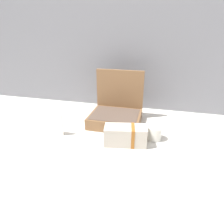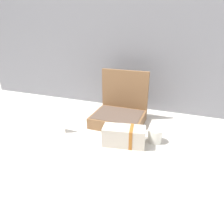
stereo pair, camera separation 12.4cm
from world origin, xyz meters
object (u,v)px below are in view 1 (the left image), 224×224
Objects in this scene: open_suitcase at (116,112)px; coffee_mug at (154,133)px; info_card_left at (56,124)px; cream_toiletry_bag at (126,135)px.

coffee_mug is (0.29, -0.19, -0.04)m from open_suitcase.
info_card_left is (-0.35, -0.29, -0.00)m from open_suitcase.
open_suitcase is 3.10× the size of coffee_mug.
cream_toiletry_bag is at bearing 4.67° from info_card_left.
cream_toiletry_bag reaches higher than coffee_mug.
info_card_left reaches higher than cream_toiletry_bag.
open_suitcase is 0.45m from info_card_left.
open_suitcase is 0.35m from coffee_mug.
open_suitcase is 0.32m from cream_toiletry_bag.
open_suitcase is at bearing 146.59° from coffee_mug.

